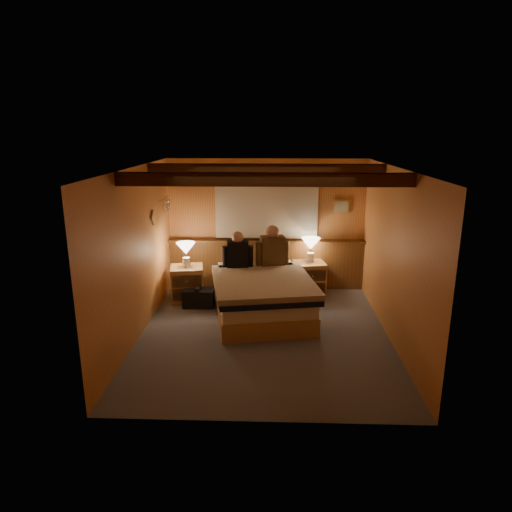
{
  "coord_description": "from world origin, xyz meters",
  "views": [
    {
      "loc": [
        0.1,
        -6.15,
        2.89
      ],
      "look_at": [
        -0.13,
        0.4,
        1.07
      ],
      "focal_mm": 32.0,
      "sensor_mm": 36.0,
      "label": 1
    }
  ],
  "objects_px": {
    "nightstand_left": "(187,283)",
    "duffel_bag": "(199,297)",
    "lamp_right": "(311,245)",
    "bed": "(262,296)",
    "person_left": "(238,252)",
    "lamp_left": "(186,250)",
    "person_right": "(272,248)",
    "nightstand_right": "(309,278)"
  },
  "relations": [
    {
      "from": "nightstand_left",
      "to": "person_right",
      "type": "distance_m",
      "value": 1.61
    },
    {
      "from": "bed",
      "to": "nightstand_right",
      "type": "relative_size",
      "value": 3.49
    },
    {
      "from": "bed",
      "to": "lamp_right",
      "type": "bearing_deg",
      "value": 42.8
    },
    {
      "from": "lamp_left",
      "to": "duffel_bag",
      "type": "distance_m",
      "value": 0.84
    },
    {
      "from": "lamp_left",
      "to": "person_left",
      "type": "height_order",
      "value": "person_left"
    },
    {
      "from": "nightstand_right",
      "to": "lamp_left",
      "type": "bearing_deg",
      "value": -179.81
    },
    {
      "from": "nightstand_left",
      "to": "lamp_right",
      "type": "relative_size",
      "value": 1.42
    },
    {
      "from": "person_left",
      "to": "person_right",
      "type": "relative_size",
      "value": 0.89
    },
    {
      "from": "lamp_right",
      "to": "duffel_bag",
      "type": "relative_size",
      "value": 0.86
    },
    {
      "from": "lamp_left",
      "to": "duffel_bag",
      "type": "height_order",
      "value": "lamp_left"
    },
    {
      "from": "lamp_left",
      "to": "duffel_bag",
      "type": "xyz_separation_m",
      "value": [
        0.24,
        -0.31,
        -0.75
      ]
    },
    {
      "from": "nightstand_left",
      "to": "duffel_bag",
      "type": "bearing_deg",
      "value": -60.47
    },
    {
      "from": "nightstand_right",
      "to": "person_right",
      "type": "relative_size",
      "value": 0.87
    },
    {
      "from": "person_right",
      "to": "bed",
      "type": "bearing_deg",
      "value": -115.25
    },
    {
      "from": "bed",
      "to": "person_right",
      "type": "xyz_separation_m",
      "value": [
        0.16,
        0.72,
        0.6
      ]
    },
    {
      "from": "lamp_left",
      "to": "lamp_right",
      "type": "bearing_deg",
      "value": 11.0
    },
    {
      "from": "nightstand_left",
      "to": "person_left",
      "type": "xyz_separation_m",
      "value": [
        0.9,
        -0.11,
        0.6
      ]
    },
    {
      "from": "nightstand_right",
      "to": "lamp_left",
      "type": "relative_size",
      "value": 1.44
    },
    {
      "from": "lamp_left",
      "to": "person_left",
      "type": "xyz_separation_m",
      "value": [
        0.9,
        -0.12,
        -0.0
      ]
    },
    {
      "from": "lamp_left",
      "to": "person_right",
      "type": "bearing_deg",
      "value": 1.1
    },
    {
      "from": "lamp_left",
      "to": "person_right",
      "type": "xyz_separation_m",
      "value": [
        1.48,
        0.03,
        0.03
      ]
    },
    {
      "from": "bed",
      "to": "nightstand_left",
      "type": "xyz_separation_m",
      "value": [
        -1.32,
        0.68,
        -0.04
      ]
    },
    {
      "from": "nightstand_right",
      "to": "lamp_left",
      "type": "height_order",
      "value": "lamp_left"
    },
    {
      "from": "nightstand_left",
      "to": "person_right",
      "type": "relative_size",
      "value": 0.89
    },
    {
      "from": "nightstand_right",
      "to": "lamp_left",
      "type": "distance_m",
      "value": 2.26
    },
    {
      "from": "bed",
      "to": "lamp_right",
      "type": "xyz_separation_m",
      "value": [
        0.84,
        1.11,
        0.56
      ]
    },
    {
      "from": "bed",
      "to": "duffel_bag",
      "type": "xyz_separation_m",
      "value": [
        -1.08,
        0.38,
        -0.18
      ]
    },
    {
      "from": "person_right",
      "to": "nightstand_right",
      "type": "bearing_deg",
      "value": 15.35
    },
    {
      "from": "bed",
      "to": "person_right",
      "type": "relative_size",
      "value": 3.03
    },
    {
      "from": "nightstand_left",
      "to": "duffel_bag",
      "type": "relative_size",
      "value": 1.23
    },
    {
      "from": "lamp_right",
      "to": "person_left",
      "type": "relative_size",
      "value": 0.7
    },
    {
      "from": "lamp_right",
      "to": "duffel_bag",
      "type": "height_order",
      "value": "lamp_right"
    },
    {
      "from": "bed",
      "to": "lamp_right",
      "type": "relative_size",
      "value": 4.87
    },
    {
      "from": "nightstand_right",
      "to": "lamp_right",
      "type": "relative_size",
      "value": 1.4
    },
    {
      "from": "lamp_left",
      "to": "person_right",
      "type": "distance_m",
      "value": 1.48
    },
    {
      "from": "person_right",
      "to": "duffel_bag",
      "type": "xyz_separation_m",
      "value": [
        -1.24,
        -0.34,
        -0.78
      ]
    },
    {
      "from": "nightstand_left",
      "to": "lamp_left",
      "type": "distance_m",
      "value": 0.6
    },
    {
      "from": "person_left",
      "to": "person_right",
      "type": "xyz_separation_m",
      "value": [
        0.58,
        0.15,
        0.03
      ]
    },
    {
      "from": "nightstand_right",
      "to": "duffel_bag",
      "type": "height_order",
      "value": "nightstand_right"
    },
    {
      "from": "nightstand_right",
      "to": "duffel_bag",
      "type": "distance_m",
      "value": 2.03
    },
    {
      "from": "nightstand_left",
      "to": "person_left",
      "type": "height_order",
      "value": "person_left"
    },
    {
      "from": "nightstand_right",
      "to": "person_right",
      "type": "distance_m",
      "value": 0.99
    }
  ]
}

